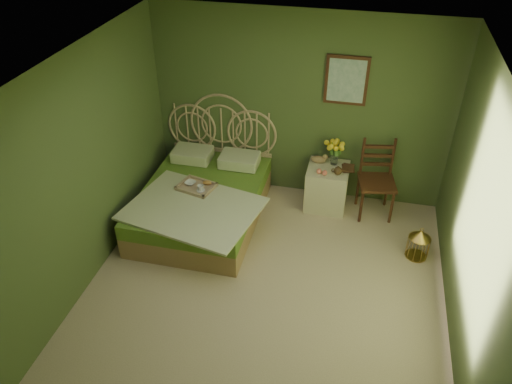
% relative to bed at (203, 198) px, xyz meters
% --- Properties ---
extents(floor, '(4.50, 4.50, 0.00)m').
position_rel_bed_xyz_m(floor, '(1.10, -1.29, -0.30)').
color(floor, '#C8AD90').
rests_on(floor, ground).
extents(ceiling, '(4.50, 4.50, 0.00)m').
position_rel_bed_xyz_m(ceiling, '(1.10, -1.29, 2.30)').
color(ceiling, silver).
rests_on(ceiling, wall_back).
extents(wall_back, '(4.00, 0.00, 4.00)m').
position_rel_bed_xyz_m(wall_back, '(1.10, 0.96, 1.00)').
color(wall_back, '#48582E').
rests_on(wall_back, floor).
extents(wall_left, '(0.00, 4.50, 4.50)m').
position_rel_bed_xyz_m(wall_left, '(-0.90, -1.29, 1.00)').
color(wall_left, '#48582E').
rests_on(wall_left, floor).
extents(wall_right, '(0.00, 4.50, 4.50)m').
position_rel_bed_xyz_m(wall_right, '(3.10, -1.29, 1.00)').
color(wall_right, '#48582E').
rests_on(wall_right, floor).
extents(wall_art, '(0.54, 0.04, 0.64)m').
position_rel_bed_xyz_m(wall_art, '(1.68, 0.93, 1.45)').
color(wall_art, '#33180E').
rests_on(wall_art, wall_back).
extents(bed, '(1.76, 2.22, 1.38)m').
position_rel_bed_xyz_m(bed, '(0.00, 0.00, 0.00)').
color(bed, '#A07650').
rests_on(bed, floor).
extents(nightstand, '(0.55, 0.55, 1.04)m').
position_rel_bed_xyz_m(nightstand, '(1.58, 0.67, 0.06)').
color(nightstand, beige).
rests_on(nightstand, floor).
extents(chair, '(0.54, 0.54, 1.05)m').
position_rel_bed_xyz_m(chair, '(2.23, 0.69, 0.28)').
color(chair, '#33180E').
rests_on(chair, floor).
extents(birdcage, '(0.26, 0.26, 0.40)m').
position_rel_bed_xyz_m(birdcage, '(2.80, -0.17, -0.11)').
color(birdcage, '#AF8638').
rests_on(birdcage, floor).
extents(book_lower, '(0.19, 0.24, 0.02)m').
position_rel_bed_xyz_m(book_lower, '(1.76, 0.68, 0.31)').
color(book_lower, '#381E0F').
rests_on(book_lower, nightstand).
extents(book_upper, '(0.17, 0.22, 0.02)m').
position_rel_bed_xyz_m(book_upper, '(1.76, 0.68, 0.33)').
color(book_upper, '#472819').
rests_on(book_upper, nightstand).
extents(cereal_bowl, '(0.17, 0.17, 0.03)m').
position_rel_bed_xyz_m(cereal_bowl, '(-0.15, -0.03, 0.25)').
color(cereal_bowl, white).
rests_on(cereal_bowl, bed).
extents(coffee_cup, '(0.11, 0.11, 0.08)m').
position_rel_bed_xyz_m(coffee_cup, '(0.03, -0.14, 0.27)').
color(coffee_cup, white).
rests_on(coffee_cup, bed).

